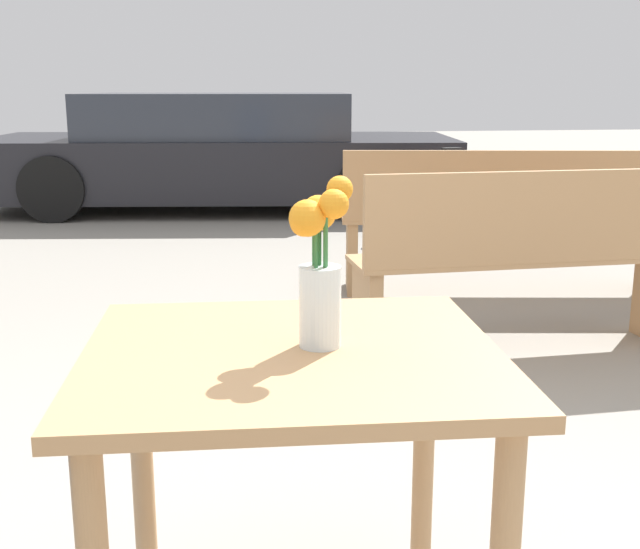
{
  "coord_description": "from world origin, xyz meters",
  "views": [
    {
      "loc": [
        -0.16,
        -1.41,
        1.2
      ],
      "look_at": [
        0.05,
        0.01,
        0.86
      ],
      "focal_mm": 45.0,
      "sensor_mm": 36.0,
      "label": 1
    }
  ],
  "objects": [
    {
      "name": "bench_near",
      "position": [
        1.63,
        2.96,
        0.48
      ],
      "size": [
        1.99,
        0.66,
        0.85
      ],
      "color": "tan",
      "rests_on": "ground_plane"
    },
    {
      "name": "bench_middle",
      "position": [
        1.28,
        1.9,
        0.46
      ],
      "size": [
        1.56,
        0.42,
        0.85
      ],
      "color": "tan",
      "rests_on": "ground_plane"
    },
    {
      "name": "bicycle",
      "position": [
        2.02,
        4.88,
        0.33
      ],
      "size": [
        1.48,
        0.52,
        0.72
      ],
      "color": "black",
      "rests_on": "ground_plane"
    },
    {
      "name": "parked_car",
      "position": [
        0.07,
        6.72,
        0.55
      ],
      "size": [
        4.79,
        2.39,
        1.13
      ],
      "color": "black",
      "rests_on": "ground_plane"
    },
    {
      "name": "table_front",
      "position": [
        0.0,
        0.0,
        0.6
      ],
      "size": [
        0.81,
        0.74,
        0.72
      ],
      "color": "tan",
      "rests_on": "ground_plane"
    },
    {
      "name": "flower_vase",
      "position": [
        0.05,
        0.01,
        0.87
      ],
      "size": [
        0.12,
        0.13,
        0.32
      ],
      "color": "silver",
      "rests_on": "table_front"
    }
  ]
}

